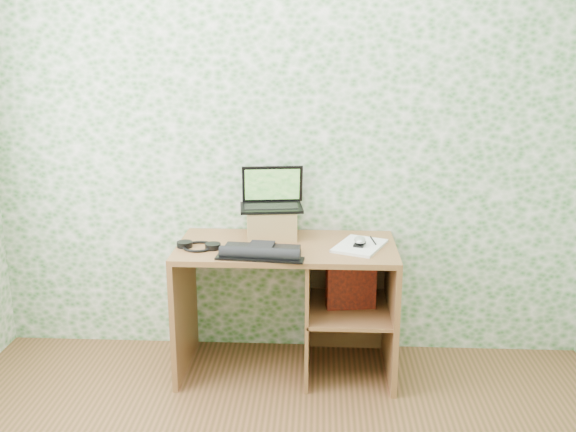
# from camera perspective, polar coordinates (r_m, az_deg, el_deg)

# --- Properties ---
(wall_back) EXTENTS (3.50, 0.00, 3.50)m
(wall_back) POSITION_cam_1_polar(r_m,az_deg,el_deg) (3.70, 0.12, 7.03)
(wall_back) COLOR white
(wall_back) RESTS_ON ground
(desk) EXTENTS (1.20, 0.60, 0.75)m
(desk) POSITION_cam_1_polar(r_m,az_deg,el_deg) (3.64, 1.13, -6.50)
(desk) COLOR brown
(desk) RESTS_ON floor
(riser) EXTENTS (0.30, 0.26, 0.16)m
(riser) POSITION_cam_1_polar(r_m,az_deg,el_deg) (3.64, -1.49, -0.63)
(riser) COLOR #A77F4B
(riser) RESTS_ON desk
(laptop) EXTENTS (0.38, 0.29, 0.23)m
(laptop) POSITION_cam_1_polar(r_m,az_deg,el_deg) (3.64, -1.46, 1.60)
(laptop) COLOR black
(laptop) RESTS_ON riser
(keyboard) EXTENTS (0.46, 0.27, 0.06)m
(keyboard) POSITION_cam_1_polar(r_m,az_deg,el_deg) (3.34, -2.43, -3.18)
(keyboard) COLOR black
(keyboard) RESTS_ON desk
(headphones) EXTENTS (0.24, 0.20, 0.03)m
(headphones) POSITION_cam_1_polar(r_m,az_deg,el_deg) (3.50, -7.94, -2.65)
(headphones) COLOR black
(headphones) RESTS_ON desk
(notepad) EXTENTS (0.33, 0.38, 0.01)m
(notepad) POSITION_cam_1_polar(r_m,az_deg,el_deg) (3.50, 6.39, -2.65)
(notepad) COLOR silver
(notepad) RESTS_ON desk
(mouse) EXTENTS (0.09, 0.12, 0.03)m
(mouse) POSITION_cam_1_polar(r_m,az_deg,el_deg) (3.49, 6.39, -2.31)
(mouse) COLOR silver
(mouse) RESTS_ON notepad
(pen) EXTENTS (0.03, 0.14, 0.01)m
(pen) POSITION_cam_1_polar(r_m,az_deg,el_deg) (3.57, 7.57, -2.15)
(pen) COLOR black
(pen) RESTS_ON notepad
(red_box) EXTENTS (0.28, 0.12, 0.33)m
(red_box) POSITION_cam_1_polar(r_m,az_deg,el_deg) (3.59, 5.62, -5.67)
(red_box) COLOR #A01F0E
(red_box) RESTS_ON desk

